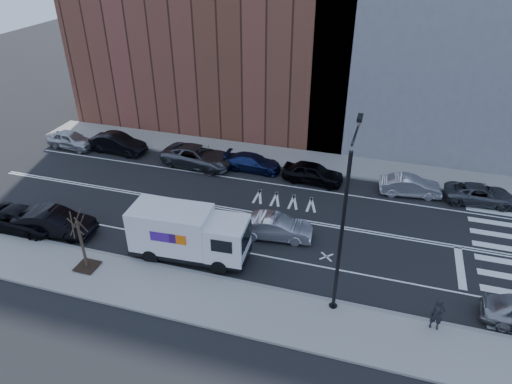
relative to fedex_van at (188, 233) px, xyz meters
The scene contains 22 objects.
ground 6.12m from the fedex_van, 71.92° to the left, with size 120.00×120.00×0.00m, color black.
sidewalk_near 4.02m from the fedex_van, 60.28° to the right, with size 44.00×3.60×0.15m, color gray.
sidewalk_far 14.60m from the fedex_van, 82.77° to the left, with size 44.00×3.60×0.15m, color gray.
curb_near 2.80m from the fedex_van, 37.48° to the right, with size 44.00×0.25×0.17m, color gray.
curb_far 12.83m from the fedex_van, 81.75° to the left, with size 44.00×0.25×0.17m, color gray.
crosswalk 18.76m from the fedex_van, 17.43° to the left, with size 3.00×14.00×0.01m, color white, non-canonical shape.
road_markings 6.12m from the fedex_van, 71.92° to the left, with size 40.00×8.60×0.01m, color white, non-canonical shape.
bldg_brick 23.97m from the fedex_van, 106.23° to the left, with size 26.00×10.00×22.00m, color brown.
streetlight 9.55m from the fedex_van, ahead, with size 0.44×4.02×9.34m.
street_tree 5.89m from the fedex_van, 151.58° to the right, with size 1.20×1.20×3.75m.
fedex_van is the anchor object (origin of this frame).
far_parked_a 19.64m from the fedex_van, 145.67° to the left, with size 1.81×4.49×1.53m, color #AFB0B4.
far_parked_b 16.44m from the fedex_van, 135.81° to the left, with size 1.72×4.94×1.63m, color black.
far_parked_c 11.89m from the fedex_van, 110.69° to the left, with size 2.74×5.94×1.65m, color #4F5157.
far_parked_d 11.71m from the fedex_van, 88.37° to the left, with size 1.86×4.57×1.32m, color navy.
far_parked_e 12.33m from the fedex_van, 64.39° to the left, with size 1.86×4.62×1.57m, color black.
far_parked_f 16.82m from the fedex_van, 42.13° to the left, with size 1.52×4.36×1.44m, color silver.
far_parked_g 20.77m from the fedex_van, 33.96° to the left, with size 2.20×4.76×1.32m, color #4C4E54.
driving_sedan 5.60m from the fedex_van, 37.32° to the left, with size 1.60×4.59×1.51m, color silver.
near_parked_rear_a 9.18m from the fedex_van, behind, with size 1.77×5.08×1.68m, color black.
near_parked_rear_b 11.52m from the fedex_van, behind, with size 2.43×5.26×1.46m, color black.
pedestrian 13.91m from the fedex_van, ahead, with size 0.66×0.43×1.80m, color black.
Camera 1 is at (8.17, -25.07, 17.25)m, focal length 32.00 mm.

